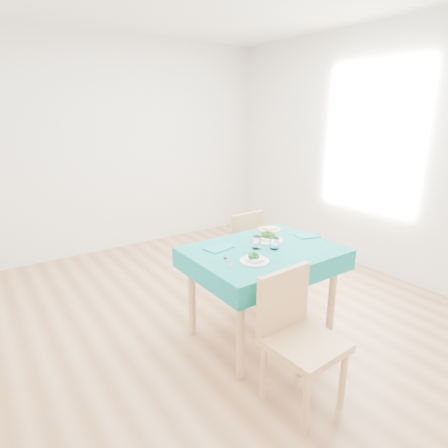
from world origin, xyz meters
TOP-DOWN VIEW (x-y plane):
  - room_shell at (0.00, 0.00)m, footprint 4.02×4.52m
  - table at (0.05, -0.47)m, footprint 1.14×0.86m
  - chair_near at (-0.24, -1.21)m, footprint 0.45×0.49m
  - chair_far at (0.40, 0.34)m, footprint 0.39×0.42m
  - bowl_near at (-0.18, -0.64)m, footprint 0.21×0.21m
  - bowl_far at (0.20, -0.35)m, footprint 0.25×0.25m
  - fork_near at (-0.35, -0.55)m, footprint 0.09×0.19m
  - knife_near at (-0.11, -0.63)m, footprint 0.04×0.20m
  - fork_far at (0.05, -0.38)m, footprint 0.07×0.17m
  - knife_far at (0.47, -0.38)m, footprint 0.04×0.20m
  - napkin_near at (-0.24, -0.28)m, footprint 0.23×0.18m
  - napkin_far at (0.56, -0.46)m, footprint 0.22×0.18m
  - tumbler_center at (0.01, -0.44)m, footprint 0.08×0.08m
  - tumbler_side at (0.11, -0.53)m, footprint 0.07×0.07m
  - side_plate at (0.40, -0.14)m, footprint 0.21×0.21m
  - bread_slice at (0.40, -0.14)m, footprint 0.10×0.10m

SIDE VIEW (x-z plane):
  - table at x=0.05m, z-range 0.00..0.76m
  - chair_far at x=0.40m, z-range 0.00..0.95m
  - chair_near at x=-0.24m, z-range 0.00..1.07m
  - knife_near at x=-0.11m, z-range 0.76..0.76m
  - fork_far at x=0.05m, z-range 0.76..0.76m
  - knife_far at x=0.47m, z-range 0.76..0.76m
  - fork_near at x=-0.35m, z-range 0.76..0.76m
  - side_plate at x=0.40m, z-range 0.76..0.77m
  - napkin_far at x=0.56m, z-range 0.76..0.77m
  - napkin_near at x=-0.24m, z-range 0.76..0.77m
  - bread_slice at x=0.40m, z-range 0.77..0.78m
  - bowl_near at x=-0.18m, z-range 0.76..0.82m
  - bowl_far at x=0.20m, z-range 0.76..0.83m
  - tumbler_side at x=0.11m, z-range 0.76..0.85m
  - tumbler_center at x=0.01m, z-range 0.76..0.86m
  - room_shell at x=0.00m, z-range -0.02..2.71m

